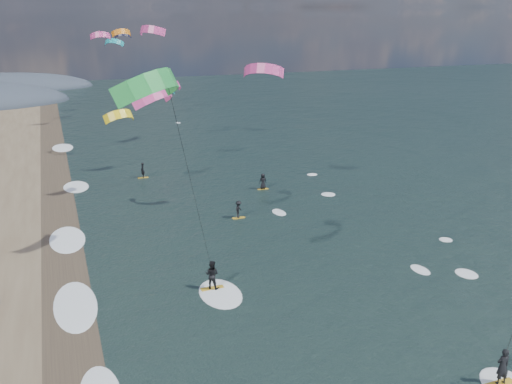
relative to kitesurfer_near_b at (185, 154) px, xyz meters
name	(u,v)px	position (x,y,z in m)	size (l,w,h in m)	color
wet_sand_strip	(72,352)	(-6.42, 0.07, -10.13)	(3.00, 240.00, 0.00)	#382D23
kitesurfer_near_b	(185,154)	(0.00, 0.00, 0.00)	(7.16, 9.45, 15.13)	#BD9121
far_kitesurfers	(224,191)	(8.41, 21.41, -9.34)	(11.67, 15.84, 1.66)	#BD9121
bg_kite_field	(146,58)	(5.05, 41.42, 1.39)	(13.52, 70.61, 8.47)	yellow
shoreline_surf	(89,305)	(-5.22, 4.82, -10.14)	(2.40, 79.40, 0.11)	white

